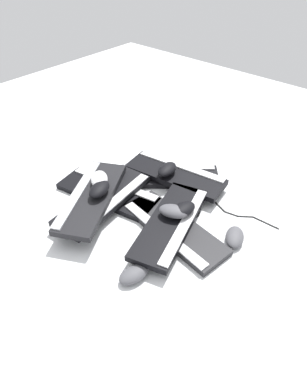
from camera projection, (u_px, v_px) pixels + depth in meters
ground_plane at (140, 198)px, 1.44m from camera, size 3.20×3.20×0.00m
keyboard_0 at (169, 176)px, 1.54m from camera, size 0.40×0.43×0.03m
keyboard_1 at (108, 193)px, 1.45m from camera, size 0.23×0.46×0.03m
keyboard_2 at (174, 229)px, 1.28m from camera, size 0.21×0.46×0.03m
keyboard_3 at (175, 174)px, 1.50m from camera, size 0.21×0.46×0.03m
keyboard_4 at (104, 200)px, 1.37m from camera, size 0.45×0.20×0.03m
keyboard_5 at (171, 223)px, 1.27m from camera, size 0.46×0.27×0.03m
keyboard_6 at (91, 197)px, 1.34m from camera, size 0.46×0.34×0.03m
mouse_0 at (235, 237)px, 1.24m from camera, size 0.13×0.11×0.04m
mouse_1 at (174, 211)px, 1.26m from camera, size 0.10×0.13×0.04m
mouse_2 at (167, 169)px, 1.47m from camera, size 0.12×0.08×0.04m
mouse_3 at (99, 179)px, 1.36m from camera, size 0.12×0.13×0.04m
mouse_4 at (134, 274)px, 1.11m from camera, size 0.12×0.09×0.04m
mouse_5 at (99, 189)px, 1.31m from camera, size 0.13×0.10×0.04m
mouse_6 at (183, 210)px, 1.27m from camera, size 0.12×0.08×0.04m
cable_0 at (179, 220)px, 1.34m from camera, size 0.53×0.11×0.01m
cable_1 at (221, 195)px, 1.45m from camera, size 0.18×0.54×0.01m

